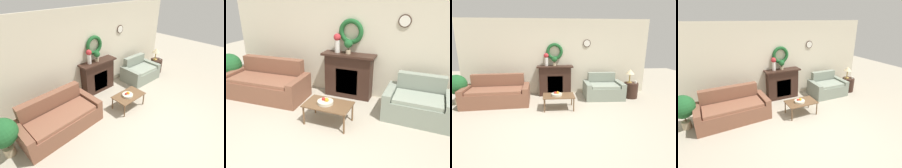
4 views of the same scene
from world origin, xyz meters
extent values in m
plane|color=#ADA38E|center=(0.00, 0.00, 0.00)|extent=(16.00, 16.00, 0.00)
cube|color=beige|center=(0.00, 2.83, 1.35)|extent=(6.80, 0.06, 2.70)
cylinder|color=#382319|center=(1.13, 2.78, 1.86)|extent=(0.27, 0.02, 0.27)
cylinder|color=white|center=(1.13, 2.77, 1.86)|extent=(0.23, 0.01, 0.23)
torus|color=#1E5628|center=(-0.04, 2.74, 1.58)|extent=(0.59, 0.11, 0.59)
cube|color=#331E16|center=(-0.04, 2.63, 0.52)|extent=(1.13, 0.34, 1.04)
cube|color=black|center=(-0.04, 2.47, 0.43)|extent=(0.54, 0.02, 0.62)
cube|color=orange|center=(-0.04, 2.46, 0.35)|extent=(0.43, 0.01, 0.34)
cube|color=#331E16|center=(-0.04, 2.59, 1.06)|extent=(1.27, 0.41, 0.05)
cube|color=brown|center=(-1.89, 1.71, 0.22)|extent=(1.69, 0.83, 0.44)
cube|color=brown|center=(-1.92, 2.18, 0.45)|extent=(1.66, 0.30, 0.91)
cube|color=brown|center=(-2.81, 1.76, 0.29)|extent=(0.22, 0.95, 0.58)
cube|color=brown|center=(-0.99, 1.87, 0.29)|extent=(0.22, 0.95, 0.58)
cube|color=brown|center=(-1.89, 1.71, 0.48)|extent=(1.62, 0.77, 0.08)
cube|color=gray|center=(1.62, 2.04, 0.21)|extent=(0.99, 0.71, 0.43)
cube|color=gray|center=(1.63, 2.48, 0.42)|extent=(0.97, 0.22, 0.84)
cube|color=gray|center=(1.05, 2.15, 0.28)|extent=(0.19, 0.88, 0.57)
cube|color=gray|center=(2.19, 2.12, 0.28)|extent=(0.19, 0.88, 0.57)
cube|color=gray|center=(1.62, 2.04, 0.47)|extent=(0.95, 0.65, 0.08)
cube|color=brown|center=(0.02, 1.29, 0.40)|extent=(0.91, 0.56, 0.03)
cylinder|color=brown|center=(-0.40, 1.05, 0.20)|extent=(0.04, 0.04, 0.39)
cylinder|color=brown|center=(0.43, 1.05, 0.20)|extent=(0.04, 0.04, 0.39)
cylinder|color=brown|center=(-0.40, 1.53, 0.20)|extent=(0.04, 0.04, 0.39)
cylinder|color=brown|center=(0.43, 1.53, 0.20)|extent=(0.04, 0.04, 0.39)
cylinder|color=beige|center=(-0.04, 1.28, 0.45)|extent=(0.31, 0.31, 0.06)
sphere|color=#B2231E|center=(-0.09, 1.30, 0.49)|extent=(0.07, 0.07, 0.07)
sphere|color=orange|center=(-0.01, 1.28, 0.50)|extent=(0.08, 0.08, 0.08)
sphere|color=orange|center=(-0.02, 1.31, 0.49)|extent=(0.06, 0.06, 0.06)
cylinder|color=silver|center=(-0.34, 2.63, 1.23)|extent=(0.12, 0.12, 0.30)
sphere|color=#B72D33|center=(-0.34, 2.63, 1.45)|extent=(0.17, 0.17, 0.17)
cylinder|color=tan|center=(-0.06, 2.61, 1.14)|extent=(0.11, 0.11, 0.10)
cylinder|color=#4C3823|center=(-0.06, 2.61, 1.21)|extent=(0.02, 0.02, 0.05)
sphere|color=#1E5628|center=(-0.06, 2.61, 1.32)|extent=(0.20, 0.20, 0.20)
cylinder|color=tan|center=(-3.12, 1.91, 0.11)|extent=(0.23, 0.23, 0.22)
cylinder|color=#4C3823|center=(-3.12, 1.91, 0.30)|extent=(0.04, 0.04, 0.17)
sphere|color=#1E5628|center=(-3.12, 1.91, 0.65)|extent=(0.61, 0.61, 0.61)
camera|label=1|loc=(-3.21, -1.44, 3.30)|focal=28.00mm
camera|label=2|loc=(1.60, -2.11, 2.37)|focal=35.00mm
camera|label=3|loc=(-0.23, -3.57, 2.03)|focal=28.00mm
camera|label=4|loc=(-2.29, -2.87, 2.79)|focal=28.00mm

